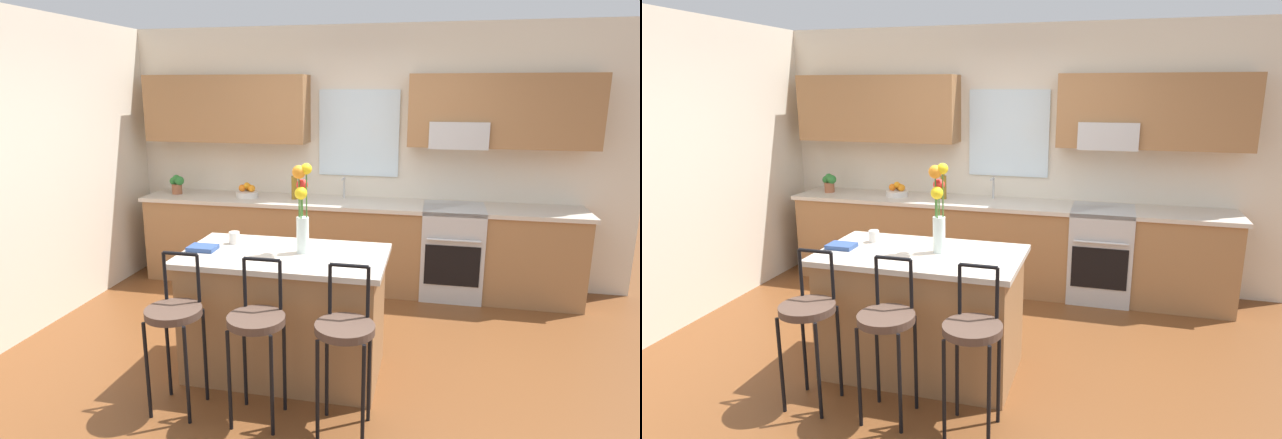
{
  "view_description": "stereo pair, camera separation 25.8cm",
  "coord_description": "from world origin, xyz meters",
  "views": [
    {
      "loc": [
        0.83,
        -3.66,
        2.06
      ],
      "look_at": [
        -0.1,
        0.55,
        1.0
      ],
      "focal_mm": 29.97,
      "sensor_mm": 36.0,
      "label": 1
    },
    {
      "loc": [
        1.08,
        -3.6,
        2.06
      ],
      "look_at": [
        -0.1,
        0.55,
        1.0
      ],
      "focal_mm": 29.97,
      "sensor_mm": 36.0,
      "label": 2
    }
  ],
  "objects": [
    {
      "name": "ground_plane",
      "position": [
        0.0,
        0.0,
        0.0
      ],
      "size": [
        14.0,
        14.0,
        0.0
      ],
      "primitive_type": "plane",
      "color": "brown"
    },
    {
      "name": "wall_left",
      "position": [
        -2.56,
        0.3,
        1.35
      ],
      "size": [
        0.12,
        4.6,
        2.7
      ],
      "primitive_type": "cube",
      "color": "beige",
      "rests_on": "ground"
    },
    {
      "name": "back_wall_assembly",
      "position": [
        0.02,
        1.98,
        1.51
      ],
      "size": [
        5.6,
        0.5,
        2.7
      ],
      "color": "beige",
      "rests_on": "ground"
    },
    {
      "name": "counter_run",
      "position": [
        -0.0,
        1.7,
        0.47
      ],
      "size": [
        4.56,
        0.64,
        0.92
      ],
      "color": "#996B42",
      "rests_on": "ground"
    },
    {
      "name": "sink_faucet",
      "position": [
        -0.13,
        1.84,
        1.06
      ],
      "size": [
        0.02,
        0.13,
        0.23
      ],
      "color": "#B7BABC",
      "rests_on": "counter_run"
    },
    {
      "name": "oven_range",
      "position": [
        1.02,
        1.68,
        0.46
      ],
      "size": [
        0.6,
        0.64,
        0.92
      ],
      "color": "#B7BABC",
      "rests_on": "ground"
    },
    {
      "name": "kitchen_island",
      "position": [
        -0.21,
        -0.17,
        0.46
      ],
      "size": [
        1.46,
        0.82,
        0.92
      ],
      "color": "#996B42",
      "rests_on": "ground"
    },
    {
      "name": "bar_stool_near",
      "position": [
        -0.76,
        -0.79,
        0.64
      ],
      "size": [
        0.36,
        0.36,
        1.04
      ],
      "color": "black",
      "rests_on": "ground"
    },
    {
      "name": "bar_stool_middle",
      "position": [
        -0.21,
        -0.79,
        0.64
      ],
      "size": [
        0.36,
        0.36,
        1.04
      ],
      "color": "black",
      "rests_on": "ground"
    },
    {
      "name": "bar_stool_far",
      "position": [
        0.34,
        -0.79,
        0.64
      ],
      "size": [
        0.36,
        0.36,
        1.04
      ],
      "color": "black",
      "rests_on": "ground"
    },
    {
      "name": "flower_vase",
      "position": [
        -0.08,
        -0.13,
        1.27
      ],
      "size": [
        0.14,
        0.16,
        0.64
      ],
      "color": "silver",
      "rests_on": "kitchen_island"
    },
    {
      "name": "mug_ceramic",
      "position": [
        -0.64,
        -0.01,
        0.97
      ],
      "size": [
        0.08,
        0.08,
        0.09
      ],
      "primitive_type": "cylinder",
      "color": "silver",
      "rests_on": "kitchen_island"
    },
    {
      "name": "cookbook",
      "position": [
        -0.8,
        -0.22,
        0.94
      ],
      "size": [
        0.2,
        0.15,
        0.03
      ],
      "primitive_type": "cube",
      "color": "navy",
      "rests_on": "kitchen_island"
    },
    {
      "name": "fruit_bowl_oranges",
      "position": [
        -1.16,
        1.7,
        0.97
      ],
      "size": [
        0.24,
        0.24,
        0.16
      ],
      "color": "silver",
      "rests_on": "counter_run"
    },
    {
      "name": "bottle_olive_oil",
      "position": [
        -0.63,
        1.7,
        1.05
      ],
      "size": [
        0.06,
        0.06,
        0.33
      ],
      "color": "olive",
      "rests_on": "counter_run"
    },
    {
      "name": "potted_plant_small",
      "position": [
        -1.98,
        1.7,
        1.04
      ],
      "size": [
        0.17,
        0.12,
        0.21
      ],
      "color": "#9E5B3D",
      "rests_on": "counter_run"
    }
  ]
}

